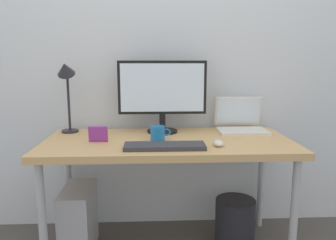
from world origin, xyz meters
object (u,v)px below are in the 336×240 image
at_px(computer_tower, 79,220).
at_px(desk, 168,149).
at_px(mouse, 218,143).
at_px(coffee_mug, 158,133).
at_px(desk_lamp, 66,80).
at_px(keyboard, 165,146).
at_px(photo_frame, 98,134).
at_px(monitor, 162,92).
at_px(wastebasket, 235,221).
at_px(laptop, 241,123).

bearing_deg(computer_tower, desk, -1.12).
height_order(mouse, computer_tower, mouse).
bearing_deg(coffee_mug, computer_tower, 177.19).
height_order(desk_lamp, keyboard, desk_lamp).
bearing_deg(mouse, desk_lamp, 157.72).
relative_size(desk, desk_lamp, 3.07).
height_order(desk, photo_frame, photo_frame).
bearing_deg(desk, computer_tower, 178.88).
bearing_deg(monitor, wastebasket, -16.99).
distance_m(desk, laptop, 0.56).
bearing_deg(coffee_mug, wastebasket, 8.55).
xyz_separation_m(computer_tower, wastebasket, (1.01, 0.05, -0.06)).
height_order(coffee_mug, computer_tower, coffee_mug).
distance_m(coffee_mug, photo_frame, 0.35).
height_order(laptop, desk_lamp, desk_lamp).
relative_size(photo_frame, wastebasket, 0.37).
xyz_separation_m(monitor, desk_lamp, (-0.61, 0.00, 0.08)).
height_order(mouse, coffee_mug, coffee_mug).
distance_m(monitor, computer_tower, 0.97).
distance_m(desk_lamp, keyboard, 0.81).
relative_size(monitor, computer_tower, 1.37).
bearing_deg(desk_lamp, coffee_mug, -20.92).
relative_size(mouse, wastebasket, 0.30).
bearing_deg(mouse, photo_frame, 169.45).
relative_size(keyboard, photo_frame, 4.00).
xyz_separation_m(desk, monitor, (-0.03, 0.21, 0.33)).
height_order(desk_lamp, photo_frame, desk_lamp).
bearing_deg(mouse, desk, 148.64).
xyz_separation_m(coffee_mug, photo_frame, (-0.35, -0.03, 0.00)).
relative_size(laptop, desk_lamp, 0.66).
height_order(desk_lamp, wastebasket, desk_lamp).
distance_m(desk, photo_frame, 0.43).
relative_size(desk, mouse, 16.48).
xyz_separation_m(desk, keyboard, (-0.03, -0.20, 0.07)).
xyz_separation_m(mouse, photo_frame, (-0.68, 0.13, 0.03)).
bearing_deg(coffee_mug, keyboard, -79.88).
xyz_separation_m(coffee_mug, wastebasket, (0.51, 0.08, -0.62)).
bearing_deg(mouse, coffee_mug, 155.42).
bearing_deg(monitor, mouse, -51.22).
bearing_deg(monitor, desk_lamp, 179.91).
distance_m(coffee_mug, computer_tower, 0.75).
height_order(coffee_mug, wastebasket, coffee_mug).
bearing_deg(keyboard, coffee_mug, 100.12).
relative_size(laptop, computer_tower, 0.76).
bearing_deg(keyboard, monitor, 90.00).
relative_size(laptop, coffee_mug, 2.66).
xyz_separation_m(mouse, computer_tower, (-0.83, 0.18, -0.53)).
relative_size(monitor, laptop, 1.80).
relative_size(monitor, coffee_mug, 4.78).
bearing_deg(monitor, keyboard, -90.00).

